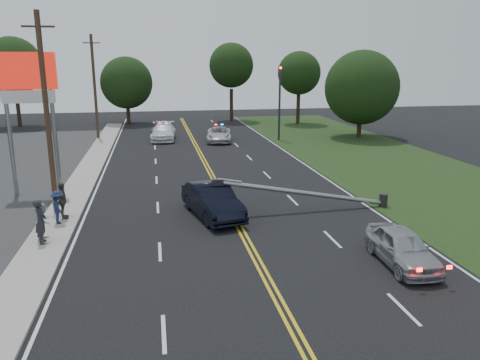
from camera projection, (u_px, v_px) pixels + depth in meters
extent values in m
plane|color=black|center=(273.00, 290.00, 15.84)|extent=(120.00, 120.00, 0.00)
cube|color=#A09A90|center=(65.00, 211.00, 23.87)|extent=(1.80, 70.00, 0.12)
cube|color=black|center=(451.00, 191.00, 27.75)|extent=(12.00, 80.00, 0.01)
cube|color=gold|center=(227.00, 204.00, 25.37)|extent=(0.36, 80.00, 0.00)
cylinder|color=gray|center=(10.00, 135.00, 26.26)|extent=(0.24, 0.24, 7.00)
cylinder|color=gray|center=(55.00, 134.00, 26.68)|extent=(0.24, 0.24, 7.00)
cube|color=#AC160B|center=(26.00, 71.00, 25.60)|extent=(3.20, 0.35, 2.00)
cube|color=white|center=(28.00, 97.00, 25.95)|extent=(2.80, 0.30, 0.70)
cylinder|color=#2D2D30|center=(279.00, 104.00, 45.03)|extent=(0.20, 0.20, 7.00)
cube|color=#2D2D30|center=(280.00, 71.00, 44.26)|extent=(0.28, 0.28, 0.90)
sphere|color=#FF0C07|center=(281.00, 68.00, 44.04)|extent=(0.22, 0.22, 0.22)
cylinder|color=#2D2D30|center=(383.00, 200.00, 24.81)|extent=(0.44, 0.44, 0.70)
cylinder|color=gray|center=(304.00, 193.00, 23.87)|extent=(8.90, 0.24, 1.80)
cube|color=#2D2D30|center=(218.00, 182.00, 22.90)|extent=(0.55, 0.32, 0.30)
cylinder|color=#382619|center=(47.00, 111.00, 24.42)|extent=(0.28, 0.28, 10.00)
cube|color=#382619|center=(38.00, 26.00, 23.38)|extent=(1.60, 0.10, 0.10)
cylinder|color=#382619|center=(95.00, 88.00, 45.38)|extent=(0.28, 0.28, 10.00)
cube|color=#382619|center=(91.00, 43.00, 44.35)|extent=(1.60, 0.10, 0.10)
cylinder|color=black|center=(18.00, 109.00, 54.71)|extent=(0.44, 0.44, 4.06)
sphere|color=black|center=(13.00, 66.00, 53.48)|extent=(6.55, 6.55, 6.55)
cylinder|color=black|center=(128.00, 112.00, 57.47)|extent=(0.44, 0.44, 2.89)
sphere|color=black|center=(126.00, 83.00, 56.60)|extent=(6.23, 6.23, 6.23)
cylinder|color=black|center=(231.00, 105.00, 60.23)|extent=(0.44, 0.44, 4.07)
sphere|color=black|center=(231.00, 65.00, 59.01)|extent=(5.59, 5.59, 5.59)
cylinder|color=black|center=(298.00, 109.00, 57.45)|extent=(0.44, 0.44, 3.56)
sphere|color=black|center=(299.00, 73.00, 56.37)|extent=(5.17, 5.17, 5.17)
cylinder|color=black|center=(359.00, 123.00, 47.25)|extent=(0.44, 0.44, 2.89)
sphere|color=black|center=(362.00, 87.00, 46.38)|extent=(7.31, 7.31, 7.31)
imported|color=black|center=(212.00, 201.00, 23.13)|extent=(2.83, 5.24, 1.64)
imported|color=#9B9EA3|center=(402.00, 247.00, 17.66)|extent=(1.83, 4.13, 1.38)
imported|color=silver|center=(219.00, 135.00, 44.85)|extent=(2.93, 5.17, 1.36)
imported|color=silver|center=(164.00, 132.00, 45.72)|extent=(2.72, 5.66, 1.59)
imported|color=#26252D|center=(41.00, 221.00, 19.38)|extent=(0.52, 0.73, 1.89)
imported|color=#B1B1B6|center=(44.00, 221.00, 19.82)|extent=(0.75, 0.89, 1.61)
imported|color=#1B2645|center=(58.00, 207.00, 21.78)|extent=(0.96, 1.17, 1.58)
imported|color=#534742|center=(63.00, 201.00, 22.44)|extent=(0.59, 1.10, 1.79)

